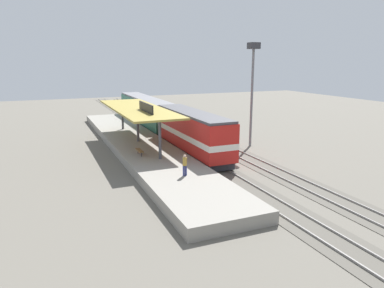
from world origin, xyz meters
name	(u,v)px	position (x,y,z in m)	size (l,w,h in m)	color
ground_plane	(192,144)	(2.00, 0.00, 0.00)	(120.00, 120.00, 0.00)	#666056
track_near	(177,145)	(0.00, 0.00, 0.03)	(3.20, 110.00, 0.16)	#565249
track_far	(212,142)	(4.60, 0.00, 0.03)	(3.20, 110.00, 0.16)	#565249
platform	(138,145)	(-4.60, 0.00, 0.45)	(6.00, 44.00, 0.90)	gray
station_canopy	(137,109)	(-4.60, -0.09, 4.53)	(5.20, 18.00, 4.70)	#47474C
platform_bench	(140,150)	(-6.00, -5.88, 1.34)	(0.44, 1.70, 0.50)	#333338
locomotive	(192,133)	(0.00, -4.71, 2.41)	(2.93, 14.43, 4.44)	#28282D
passenger_carriage_single	(145,111)	(0.00, 13.29, 2.31)	(2.90, 20.00, 4.24)	#28282D
light_mast	(253,73)	(7.80, -3.66, 8.40)	(1.10, 1.10, 11.70)	slate
person_waiting	(185,164)	(-4.34, -13.44, 1.85)	(0.34, 0.34, 1.71)	navy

